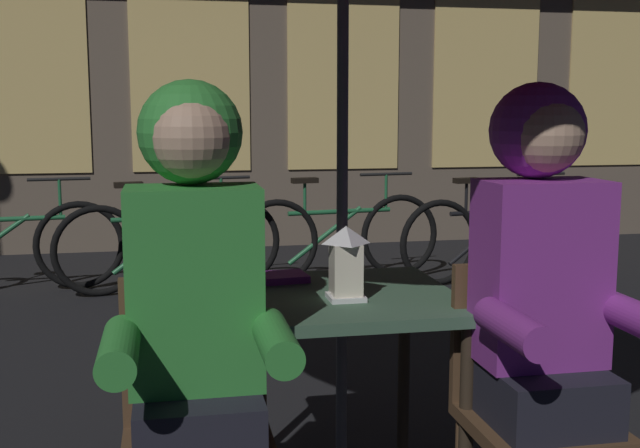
{
  "coord_description": "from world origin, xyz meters",
  "views": [
    {
      "loc": [
        -0.54,
        -2.39,
        1.32
      ],
      "look_at": [
        0.0,
        0.36,
        0.91
      ],
      "focal_mm": 43.76,
      "sensor_mm": 36.0,
      "label": 1
    }
  ],
  "objects_px": {
    "lantern": "(346,261)",
    "chair_right": "(530,398)",
    "cafe_table": "(342,323)",
    "person_left_hooded": "(195,298)",
    "person_right_hooded": "(544,282)",
    "book": "(277,278)",
    "bicycle_second": "(5,246)",
    "bicycle_third": "(170,244)",
    "bicycle_fourth": "(339,237)",
    "chair_left": "(197,423)",
    "bicycle_fifth": "(497,237)"
  },
  "relations": [
    {
      "from": "lantern",
      "to": "chair_right",
      "type": "distance_m",
      "value": 0.67
    },
    {
      "from": "chair_right",
      "to": "book",
      "type": "bearing_deg",
      "value": 138.57
    },
    {
      "from": "person_left_hooded",
      "to": "bicycle_fourth",
      "type": "xyz_separation_m",
      "value": [
        1.24,
        3.88,
        -0.5
      ]
    },
    {
      "from": "chair_right",
      "to": "book",
      "type": "relative_size",
      "value": 4.35
    },
    {
      "from": "person_right_hooded",
      "to": "book",
      "type": "bearing_deg",
      "value": 135.91
    },
    {
      "from": "lantern",
      "to": "book",
      "type": "distance_m",
      "value": 0.37
    },
    {
      "from": "cafe_table",
      "to": "bicycle_fifth",
      "type": "relative_size",
      "value": 0.44
    },
    {
      "from": "chair_left",
      "to": "bicycle_fourth",
      "type": "relative_size",
      "value": 0.52
    },
    {
      "from": "bicycle_third",
      "to": "cafe_table",
      "type": "bearing_deg",
      "value": -80.98
    },
    {
      "from": "person_left_hooded",
      "to": "bicycle_third",
      "type": "relative_size",
      "value": 0.84
    },
    {
      "from": "cafe_table",
      "to": "bicycle_second",
      "type": "xyz_separation_m",
      "value": [
        -1.7,
        3.49,
        -0.29
      ]
    },
    {
      "from": "person_left_hooded",
      "to": "bicycle_second",
      "type": "xyz_separation_m",
      "value": [
        -1.22,
        3.92,
        -0.5
      ]
    },
    {
      "from": "cafe_table",
      "to": "bicycle_third",
      "type": "distance_m",
      "value": 3.41
    },
    {
      "from": "person_left_hooded",
      "to": "bicycle_fifth",
      "type": "bearing_deg",
      "value": 56.1
    },
    {
      "from": "bicycle_second",
      "to": "bicycle_fourth",
      "type": "distance_m",
      "value": 2.47
    },
    {
      "from": "person_left_hooded",
      "to": "chair_right",
      "type": "bearing_deg",
      "value": 3.39
    },
    {
      "from": "lantern",
      "to": "book",
      "type": "height_order",
      "value": "lantern"
    },
    {
      "from": "person_left_hooded",
      "to": "person_right_hooded",
      "type": "distance_m",
      "value": 0.96
    },
    {
      "from": "bicycle_third",
      "to": "bicycle_fourth",
      "type": "relative_size",
      "value": 1.0
    },
    {
      "from": "chair_left",
      "to": "chair_right",
      "type": "xyz_separation_m",
      "value": [
        0.96,
        0.0,
        0.0
      ]
    },
    {
      "from": "lantern",
      "to": "person_right_hooded",
      "type": "relative_size",
      "value": 0.17
    },
    {
      "from": "lantern",
      "to": "chair_left",
      "type": "bearing_deg",
      "value": -149.63
    },
    {
      "from": "bicycle_third",
      "to": "bicycle_fourth",
      "type": "distance_m",
      "value": 1.3
    },
    {
      "from": "bicycle_fifth",
      "to": "book",
      "type": "bearing_deg",
      "value": -125.56
    },
    {
      "from": "chair_right",
      "to": "bicycle_third",
      "type": "xyz_separation_m",
      "value": [
        -1.01,
        3.72,
        -0.14
      ]
    },
    {
      "from": "cafe_table",
      "to": "chair_right",
      "type": "distance_m",
      "value": 0.62
    },
    {
      "from": "bicycle_fourth",
      "to": "book",
      "type": "distance_m",
      "value": 3.4
    },
    {
      "from": "person_left_hooded",
      "to": "bicycle_fourth",
      "type": "height_order",
      "value": "person_left_hooded"
    },
    {
      "from": "chair_right",
      "to": "lantern",
      "type": "bearing_deg",
      "value": 150.5
    },
    {
      "from": "person_left_hooded",
      "to": "book",
      "type": "height_order",
      "value": "person_left_hooded"
    },
    {
      "from": "person_right_hooded",
      "to": "bicycle_second",
      "type": "distance_m",
      "value": 4.51
    },
    {
      "from": "cafe_table",
      "to": "book",
      "type": "distance_m",
      "value": 0.3
    },
    {
      "from": "bicycle_fourth",
      "to": "book",
      "type": "relative_size",
      "value": 8.36
    },
    {
      "from": "chair_left",
      "to": "bicycle_second",
      "type": "bearing_deg",
      "value": 107.54
    },
    {
      "from": "cafe_table",
      "to": "person_left_hooded",
      "type": "distance_m",
      "value": 0.67
    },
    {
      "from": "bicycle_second",
      "to": "bicycle_fifth",
      "type": "xyz_separation_m",
      "value": [
        3.67,
        -0.28,
        0.0
      ]
    },
    {
      "from": "bicycle_fourth",
      "to": "book",
      "type": "height_order",
      "value": "bicycle_fourth"
    },
    {
      "from": "cafe_table",
      "to": "person_right_hooded",
      "type": "distance_m",
      "value": 0.67
    },
    {
      "from": "chair_left",
      "to": "book",
      "type": "bearing_deg",
      "value": 62.71
    },
    {
      "from": "person_right_hooded",
      "to": "bicycle_fifth",
      "type": "bearing_deg",
      "value": 67.8
    },
    {
      "from": "person_right_hooded",
      "to": "book",
      "type": "height_order",
      "value": "person_right_hooded"
    },
    {
      "from": "lantern",
      "to": "bicycle_fifth",
      "type": "height_order",
      "value": "lantern"
    },
    {
      "from": "cafe_table",
      "to": "person_right_hooded",
      "type": "height_order",
      "value": "person_right_hooded"
    },
    {
      "from": "chair_left",
      "to": "chair_right",
      "type": "distance_m",
      "value": 0.96
    },
    {
      "from": "chair_left",
      "to": "person_left_hooded",
      "type": "height_order",
      "value": "person_left_hooded"
    },
    {
      "from": "cafe_table",
      "to": "bicycle_fourth",
      "type": "distance_m",
      "value": 3.55
    },
    {
      "from": "chair_left",
      "to": "bicycle_fourth",
      "type": "distance_m",
      "value": 4.02
    },
    {
      "from": "chair_left",
      "to": "bicycle_fourth",
      "type": "height_order",
      "value": "chair_left"
    },
    {
      "from": "cafe_table",
      "to": "chair_right",
      "type": "bearing_deg",
      "value": -37.55
    },
    {
      "from": "lantern",
      "to": "bicycle_second",
      "type": "bearing_deg",
      "value": 115.26
    }
  ]
}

